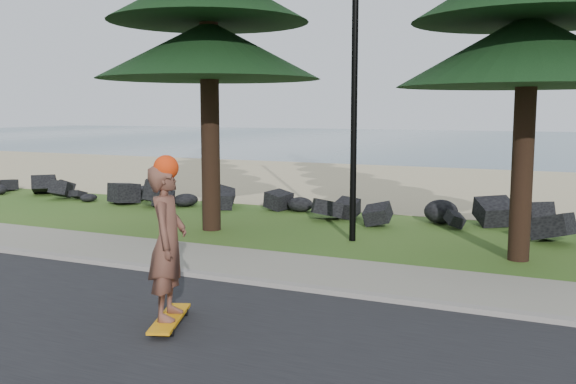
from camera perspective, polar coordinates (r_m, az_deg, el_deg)
ground at (r=11.36m, az=0.38°, el=-7.31°), size 160.00×160.00×0.00m
road at (r=7.69m, az=-14.15°, el=-14.75°), size 160.00×7.00×0.02m
kerb at (r=10.56m, az=-1.66°, el=-8.17°), size 160.00×0.20×0.10m
sidewalk at (r=11.52m, az=0.80°, el=-6.89°), size 160.00×2.00×0.08m
beach_sand at (r=25.08m, az=14.26°, el=0.56°), size 160.00×15.00×0.01m
ocean at (r=61.23m, az=20.65°, el=4.20°), size 160.00×58.00×0.01m
seawall_boulders at (r=16.50m, az=8.48°, el=-2.76°), size 60.00×2.40×1.10m
lamp_post at (r=14.02m, az=5.96°, el=12.47°), size 0.25×0.14×8.14m
skateboarder at (r=8.57m, az=-10.63°, el=-4.45°), size 0.72×1.25×2.27m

